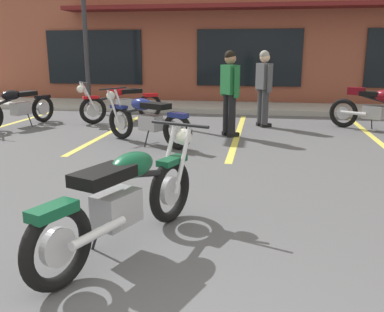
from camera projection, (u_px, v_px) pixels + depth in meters
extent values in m
plane|color=#515154|center=(219.00, 194.00, 5.08)|extent=(80.00, 80.00, 0.00)
cube|color=#A8A59E|center=(246.00, 108.00, 12.12)|extent=(22.00, 1.80, 0.14)
cube|color=brown|center=(252.00, 45.00, 15.48)|extent=(18.73, 5.48, 3.71)
cube|color=black|center=(94.00, 57.00, 13.72)|extent=(3.20, 0.06, 1.70)
cube|color=black|center=(249.00, 58.00, 12.92)|extent=(3.20, 0.06, 1.70)
cube|color=maroon|center=(250.00, 6.00, 12.17)|extent=(11.24, 0.90, 0.12)
cube|color=#DBCC4C|center=(2.00, 126.00, 9.55)|extent=(0.12, 4.80, 0.01)
cube|color=#DBCC4C|center=(114.00, 130.00, 9.12)|extent=(0.12, 4.80, 0.01)
cube|color=#DBCC4C|center=(238.00, 134.00, 8.69)|extent=(0.12, 4.80, 0.01)
cube|color=#DBCC4C|center=(374.00, 138.00, 8.26)|extent=(0.12, 4.80, 0.01)
torus|color=black|center=(58.00, 247.00, 2.99)|extent=(0.32, 0.63, 0.64)
cylinder|color=#B7B7BC|center=(58.00, 247.00, 2.99)|extent=(0.16, 0.29, 0.29)
torus|color=black|center=(170.00, 191.00, 4.19)|extent=(0.32, 0.63, 0.64)
cylinder|color=#B7B7BC|center=(170.00, 191.00, 4.19)|extent=(0.16, 0.29, 0.29)
cylinder|color=silver|center=(168.00, 156.00, 4.24)|extent=(0.16, 0.32, 0.66)
cylinder|color=silver|center=(183.00, 159.00, 4.15)|extent=(0.16, 0.32, 0.66)
cylinder|color=black|center=(179.00, 124.00, 4.19)|extent=(0.63, 0.27, 0.03)
sphere|color=silver|center=(184.00, 137.00, 4.29)|extent=(0.22, 0.22, 0.17)
cube|color=#0F4C2D|center=(172.00, 161.00, 4.15)|extent=(0.26, 0.39, 0.06)
cube|color=#9E9EA3|center=(117.00, 208.00, 3.50)|extent=(0.37, 0.46, 0.28)
cylinder|color=silver|center=(99.00, 232.00, 3.14)|extent=(0.26, 0.54, 0.07)
cylinder|color=black|center=(131.00, 175.00, 3.61)|extent=(0.40, 0.90, 0.26)
ellipsoid|color=#0F4C2D|center=(132.00, 165.00, 3.61)|extent=(0.42, 0.54, 0.22)
cube|color=black|center=(103.00, 176.00, 3.31)|extent=(0.45, 0.59, 0.10)
cube|color=#0F4C2D|center=(53.00, 211.00, 2.91)|extent=(0.28, 0.39, 0.08)
cylinder|color=black|center=(97.00, 236.00, 3.60)|extent=(0.13, 0.07, 0.29)
torus|color=black|center=(343.00, 113.00, 9.38)|extent=(0.60, 0.42, 0.64)
cylinder|color=#B7B7BC|center=(343.00, 113.00, 9.38)|extent=(0.28, 0.20, 0.29)
cube|color=#9E9EA3|center=(373.00, 112.00, 8.95)|extent=(0.47, 0.42, 0.28)
cylinder|color=silver|center=(353.00, 113.00, 9.10)|extent=(0.50, 0.35, 0.07)
cylinder|color=black|center=(384.00, 102.00, 8.76)|extent=(0.83, 0.55, 0.26)
cube|color=black|center=(370.00, 94.00, 8.92)|extent=(0.47, 0.42, 0.10)
cube|color=maroon|center=(356.00, 91.00, 9.11)|extent=(0.38, 0.34, 0.16)
cylinder|color=black|center=(372.00, 123.00, 9.19)|extent=(0.09, 0.13, 0.29)
torus|color=black|center=(177.00, 131.00, 7.27)|extent=(0.61, 0.40, 0.64)
cylinder|color=#B7B7BC|center=(177.00, 131.00, 7.27)|extent=(0.28, 0.19, 0.29)
torus|color=black|center=(121.00, 123.00, 8.15)|extent=(0.61, 0.40, 0.64)
cylinder|color=#B7B7BC|center=(121.00, 123.00, 8.15)|extent=(0.28, 0.19, 0.29)
cylinder|color=silver|center=(113.00, 106.00, 8.06)|extent=(0.30, 0.20, 0.66)
cylinder|color=silver|center=(120.00, 105.00, 8.20)|extent=(0.30, 0.20, 0.66)
cylinder|color=black|center=(113.00, 89.00, 8.10)|extent=(0.35, 0.59, 0.03)
sphere|color=silver|center=(111.00, 96.00, 8.18)|extent=(0.23, 0.23, 0.17)
cube|color=navy|center=(119.00, 107.00, 8.10)|extent=(0.38, 0.30, 0.06)
cube|color=#9E9EA3|center=(151.00, 123.00, 7.64)|extent=(0.47, 0.41, 0.28)
cylinder|color=silver|center=(171.00, 126.00, 7.53)|extent=(0.51, 0.33, 0.07)
cylinder|color=black|center=(142.00, 109.00, 7.70)|extent=(0.85, 0.51, 0.26)
ellipsoid|color=navy|center=(141.00, 104.00, 7.70)|extent=(0.55, 0.46, 0.22)
cube|color=black|center=(156.00, 106.00, 7.48)|extent=(0.59, 0.50, 0.10)
cube|color=navy|center=(178.00, 115.00, 7.19)|extent=(0.39, 0.32, 0.08)
cylinder|color=black|center=(147.00, 139.00, 7.53)|extent=(0.09, 0.13, 0.29)
torus|color=black|center=(43.00, 109.00, 10.08)|extent=(0.30, 0.64, 0.64)
cylinder|color=#B7B7BC|center=(43.00, 109.00, 10.08)|extent=(0.15, 0.29, 0.29)
cube|color=#9E9EA3|center=(21.00, 109.00, 9.51)|extent=(0.35, 0.46, 0.28)
cylinder|color=silver|center=(30.00, 108.00, 9.90)|extent=(0.24, 0.54, 0.07)
cylinder|color=black|center=(12.00, 99.00, 9.28)|extent=(0.35, 0.91, 0.26)
ellipsoid|color=black|center=(11.00, 95.00, 9.24)|extent=(0.40, 0.54, 0.22)
cube|color=black|center=(24.00, 94.00, 9.55)|extent=(0.43, 0.58, 0.10)
cube|color=black|center=(43.00, 97.00, 10.02)|extent=(0.27, 0.39, 0.08)
cylinder|color=black|center=(30.00, 120.00, 9.55)|extent=(0.14, 0.07, 0.29)
torus|color=black|center=(150.00, 106.00, 10.50)|extent=(0.56, 0.48, 0.64)
cylinder|color=#B7B7BC|center=(150.00, 106.00, 10.50)|extent=(0.26, 0.23, 0.29)
torus|color=black|center=(93.00, 110.00, 9.80)|extent=(0.56, 0.48, 0.64)
cylinder|color=#B7B7BC|center=(93.00, 110.00, 9.80)|extent=(0.26, 0.23, 0.29)
cylinder|color=silver|center=(89.00, 97.00, 9.60)|extent=(0.28, 0.24, 0.66)
cylinder|color=silver|center=(87.00, 96.00, 9.75)|extent=(0.28, 0.24, 0.66)
cylinder|color=black|center=(84.00, 83.00, 9.56)|extent=(0.44, 0.53, 0.03)
sphere|color=silver|center=(81.00, 89.00, 9.56)|extent=(0.24, 0.24, 0.17)
cube|color=#B70F14|center=(91.00, 97.00, 9.71)|extent=(0.37, 0.34, 0.06)
cube|color=#9E9EA3|center=(125.00, 105.00, 10.17)|extent=(0.46, 0.44, 0.28)
cylinder|color=silver|center=(137.00, 105.00, 10.48)|extent=(0.47, 0.40, 0.07)
cylinder|color=black|center=(117.00, 95.00, 10.02)|extent=(0.76, 0.65, 0.26)
ellipsoid|color=#B70F14|center=(116.00, 92.00, 9.99)|extent=(0.54, 0.51, 0.22)
cube|color=black|center=(130.00, 91.00, 10.16)|extent=(0.58, 0.55, 0.10)
cube|color=#B70F14|center=(150.00, 95.00, 10.44)|extent=(0.38, 0.35, 0.08)
cylinder|color=black|center=(131.00, 116.00, 10.12)|extent=(0.10, 0.12, 0.29)
cube|color=black|center=(262.00, 124.00, 9.64)|extent=(0.26, 0.20, 0.08)
cube|color=black|center=(266.00, 125.00, 9.46)|extent=(0.26, 0.20, 0.08)
cylinder|color=#38383D|center=(261.00, 106.00, 9.53)|extent=(0.20, 0.20, 0.80)
cylinder|color=#38383D|center=(265.00, 107.00, 9.34)|extent=(0.20, 0.20, 0.80)
cube|color=#4C4C51|center=(264.00, 76.00, 9.28)|extent=(0.37, 0.44, 0.56)
cylinder|color=#4C4C51|center=(259.00, 77.00, 9.51)|extent=(0.14, 0.14, 0.58)
cylinder|color=#4C4C51|center=(270.00, 79.00, 9.06)|extent=(0.14, 0.14, 0.58)
sphere|color=beige|center=(265.00, 58.00, 9.18)|extent=(0.30, 0.30, 0.22)
sphere|color=gray|center=(265.00, 55.00, 9.16)|extent=(0.28, 0.28, 0.21)
cube|color=black|center=(228.00, 133.00, 8.57)|extent=(0.25, 0.22, 0.08)
cube|color=black|center=(233.00, 135.00, 8.40)|extent=(0.25, 0.22, 0.08)
cylinder|color=black|center=(227.00, 113.00, 8.45)|extent=(0.21, 0.21, 0.80)
cylinder|color=black|center=(232.00, 114.00, 8.28)|extent=(0.21, 0.21, 0.80)
cube|color=#1E6633|center=(230.00, 80.00, 8.21)|extent=(0.40, 0.44, 0.56)
cylinder|color=#1E6633|center=(224.00, 81.00, 8.44)|extent=(0.14, 0.14, 0.58)
cylinder|color=#1E6633|center=(237.00, 83.00, 8.00)|extent=(0.14, 0.14, 0.58)
sphere|color=#A07556|center=(230.00, 59.00, 8.11)|extent=(0.31, 0.31, 0.22)
sphere|color=black|center=(230.00, 56.00, 8.09)|extent=(0.29, 0.29, 0.21)
cylinder|color=#2D2D33|center=(84.00, 14.00, 11.14)|extent=(0.12, 0.12, 5.21)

